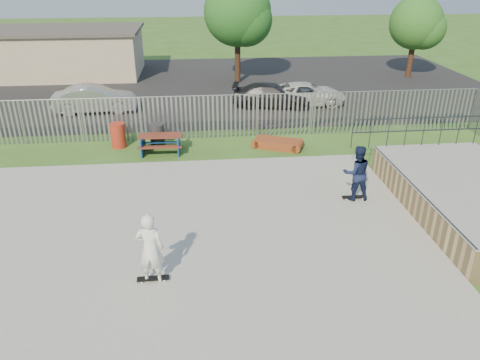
{
  "coord_description": "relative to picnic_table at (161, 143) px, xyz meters",
  "views": [
    {
      "loc": [
        0.84,
        -11.42,
        7.48
      ],
      "look_at": [
        2.15,
        2.0,
        1.1
      ],
      "focal_mm": 35.0,
      "sensor_mm": 36.0,
      "label": 1
    }
  ],
  "objects": [
    {
      "name": "concrete_slab",
      "position": [
        0.7,
        -7.48,
        -0.32
      ],
      "size": [
        15.0,
        12.0,
        0.15
      ],
      "primitive_type": "cube",
      "color": "#989893",
      "rests_on": "ground"
    },
    {
      "name": "parking_lot",
      "position": [
        0.7,
        11.52,
        -0.38
      ],
      "size": [
        40.0,
        18.0,
        0.02
      ],
      "primitive_type": "cube",
      "color": "black",
      "rests_on": "ground"
    },
    {
      "name": "quarter_pipe",
      "position": [
        10.2,
        -6.44,
        0.17
      ],
      "size": [
        5.5,
        7.05,
        2.19
      ],
      "color": "tan",
      "rests_on": "ground"
    },
    {
      "name": "tree_right",
      "position": [
        16.45,
        12.5,
        3.24
      ],
      "size": [
        3.51,
        3.51,
        5.41
      ],
      "color": "#3D2518",
      "rests_on": "ground"
    },
    {
      "name": "trash_bin_red",
      "position": [
        -1.87,
        0.77,
        0.15
      ],
      "size": [
        0.65,
        0.65,
        1.08
      ],
      "primitive_type": "cylinder",
      "color": "#A52A19",
      "rests_on": "ground"
    },
    {
      "name": "car_silver",
      "position": [
        -3.81,
        6.13,
        0.34
      ],
      "size": [
        4.43,
        1.83,
        1.43
      ],
      "primitive_type": "imported",
      "rotation": [
        0.0,
        0.0,
        1.65
      ],
      "color": "silver",
      "rests_on": "parking_lot"
    },
    {
      "name": "fence",
      "position": [
        1.7,
        -2.9,
        0.61
      ],
      "size": [
        26.04,
        16.02,
        2.0
      ],
      "color": "gray",
      "rests_on": "ground"
    },
    {
      "name": "building",
      "position": [
        -7.3,
        15.52,
        1.22
      ],
      "size": [
        10.4,
        6.4,
        3.2
      ],
      "color": "#C2AF95",
      "rests_on": "ground"
    },
    {
      "name": "skateboard_a",
      "position": [
        6.74,
        -5.31,
        -0.2
      ],
      "size": [
        0.8,
        0.2,
        0.08
      ],
      "rotation": [
        0.0,
        0.0,
        -0.0
      ],
      "color": "black",
      "rests_on": "concrete_slab"
    },
    {
      "name": "ground",
      "position": [
        0.7,
        -7.48,
        -0.39
      ],
      "size": [
        120.0,
        120.0,
        0.0
      ],
      "primitive_type": "plane",
      "color": "#3A5D20",
      "rests_on": "ground"
    },
    {
      "name": "skater_white",
      "position": [
        0.29,
        -9.17,
        0.71
      ],
      "size": [
        0.75,
        0.55,
        1.9
      ],
      "primitive_type": "imported",
      "rotation": [
        0.0,
        0.0,
        3.0
      ],
      "color": "white",
      "rests_on": "concrete_slab"
    },
    {
      "name": "skater_navy",
      "position": [
        6.74,
        -5.31,
        0.71
      ],
      "size": [
        0.93,
        0.72,
        1.9
      ],
      "primitive_type": "imported",
      "rotation": [
        0.0,
        0.0,
        3.14
      ],
      "color": "#131C3C",
      "rests_on": "concrete_slab"
    },
    {
      "name": "trash_bin_grey",
      "position": [
        -0.18,
        0.63,
        0.13
      ],
      "size": [
        0.62,
        0.62,
        1.04
      ],
      "primitive_type": "cylinder",
      "color": "#28282B",
      "rests_on": "ground"
    },
    {
      "name": "tree_mid",
      "position": [
        4.43,
        12.2,
        4.06
      ],
      "size": [
        4.28,
        4.28,
        6.61
      ],
      "color": "#382216",
      "rests_on": "ground"
    },
    {
      "name": "car_white",
      "position": [
        7.79,
        6.43,
        0.24
      ],
      "size": [
        4.51,
        2.26,
        1.22
      ],
      "primitive_type": "imported",
      "rotation": [
        0.0,
        0.0,
        1.52
      ],
      "color": "silver",
      "rests_on": "parking_lot"
    },
    {
      "name": "skateboard_b",
      "position": [
        0.29,
        -9.17,
        -0.2
      ],
      "size": [
        0.81,
        0.22,
        0.08
      ],
      "rotation": [
        0.0,
        0.0,
        0.03
      ],
      "color": "black",
      "rests_on": "concrete_slab"
    },
    {
      "name": "picnic_table",
      "position": [
        0.0,
        0.0,
        0.0
      ],
      "size": [
        1.85,
        1.53,
        0.77
      ],
      "rotation": [
        0.0,
        0.0,
        -0.02
      ],
      "color": "#5F271B",
      "rests_on": "ground"
    },
    {
      "name": "car_dark",
      "position": [
        5.78,
        6.24,
        0.26
      ],
      "size": [
        4.6,
        2.51,
        1.26
      ],
      "primitive_type": "imported",
      "rotation": [
        0.0,
        0.0,
        1.39
      ],
      "color": "black",
      "rests_on": "parking_lot"
    },
    {
      "name": "funbox",
      "position": [
        5.04,
        -0.0,
        -0.21
      ],
      "size": [
        2.04,
        1.58,
        0.37
      ],
      "rotation": [
        0.0,
        0.0,
        -0.42
      ],
      "color": "brown",
      "rests_on": "ground"
    }
  ]
}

